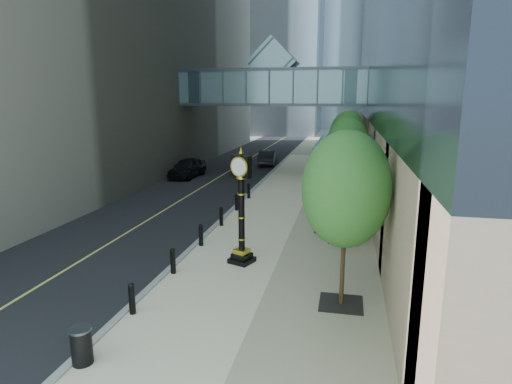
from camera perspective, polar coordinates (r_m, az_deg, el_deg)
ground at (r=12.54m, az=-6.73°, el=-19.36°), size 320.00×320.00×0.00m
road at (r=51.58m, az=0.12°, el=5.06°), size 8.00×180.00×0.02m
sidewalk at (r=50.55m, az=9.06°, el=4.78°), size 8.00×180.00×0.06m
curb at (r=50.91m, az=4.55°, el=4.96°), size 0.25×180.00×0.07m
distant_tower_c at (r=132.96m, az=8.38°, el=23.50°), size 22.00×22.00×65.00m
skywalk at (r=38.64m, az=2.32°, el=14.05°), size 17.00×4.20×5.80m
entrance_canopy at (r=24.18m, az=11.85°, el=6.46°), size 3.00×8.00×4.38m
bollard_row at (r=20.96m, az=-5.91°, el=-4.52°), size 0.20×16.20×0.90m
street_trees at (r=26.47m, az=12.11°, el=5.93°), size 2.75×28.69×5.66m
street_clock at (r=16.99m, az=-1.94°, el=-3.13°), size 1.10×1.10×4.56m
trash_bin at (r=12.16m, az=-22.23°, el=-18.57°), size 0.53×0.53×0.90m
pedestrian at (r=23.29m, az=8.12°, el=-1.76°), size 0.69×0.50×1.76m
car_near at (r=36.74m, az=-9.12°, el=3.23°), size 2.19×4.89×1.63m
car_far at (r=43.10m, az=1.55°, el=4.61°), size 1.96×4.59×1.47m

